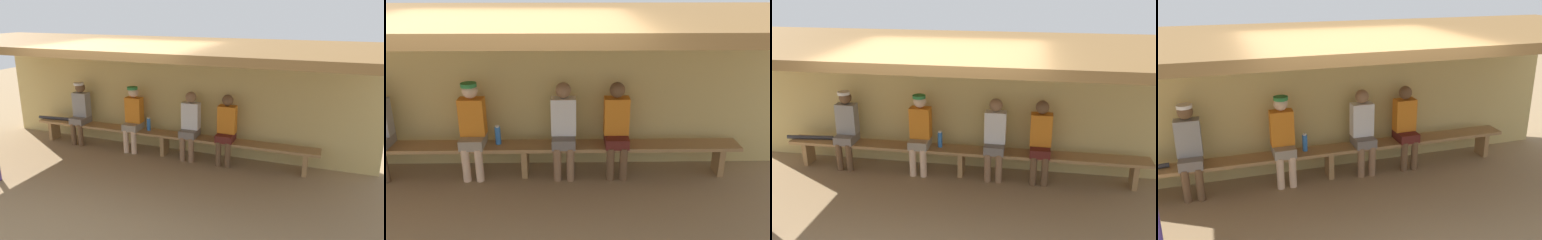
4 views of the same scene
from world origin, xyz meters
The scene contains 9 objects.
ground_plane centered at (0.00, 0.00, 0.00)m, with size 24.00×24.00×0.00m, color #937754.
back_wall centered at (0.00, 2.00, 1.10)m, with size 8.00×0.20×2.20m, color tan.
dugout_roof centered at (0.00, 0.70, 2.26)m, with size 8.00×2.80×0.12m, color brown.
bench centered at (0.00, 1.55, 0.39)m, with size 6.00×0.36×0.46m.
player_leftmost centered at (-1.99, 1.55, 0.75)m, with size 0.34×0.42×1.34m.
player_in_white centered at (1.28, 1.55, 0.73)m, with size 0.34×0.42×1.34m.
player_near_post centered at (0.55, 1.55, 0.73)m, with size 0.34×0.42×1.34m.
player_with_sunglasses centered at (-0.70, 1.55, 0.75)m, with size 0.34×0.42×1.34m.
water_bottle_green centered at (-0.37, 1.59, 0.59)m, with size 0.08×0.08×0.28m.
Camera 4 is at (-1.54, -4.29, 2.98)m, focal length 39.78 mm.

